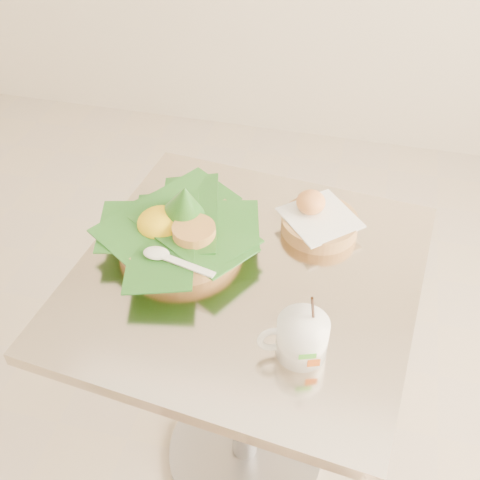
% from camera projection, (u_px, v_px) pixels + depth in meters
% --- Properties ---
extents(floor, '(3.60, 3.60, 0.00)m').
position_uv_depth(floor, '(200.00, 456.00, 1.75)').
color(floor, '#C1B09C').
rests_on(floor, ground).
extents(cafe_table, '(0.77, 0.77, 0.75)m').
position_uv_depth(cafe_table, '(246.00, 339.00, 1.40)').
color(cafe_table, gray).
rests_on(cafe_table, floor).
extents(rice_basket, '(0.34, 0.34, 0.17)m').
position_uv_depth(rice_basket, '(179.00, 227.00, 1.29)').
color(rice_basket, '#AA7849').
rests_on(rice_basket, cafe_table).
extents(bread_basket, '(0.21, 0.21, 0.09)m').
position_uv_depth(bread_basket, '(318.00, 220.00, 1.34)').
color(bread_basket, '#AA7849').
rests_on(bread_basket, cafe_table).
extents(coffee_mug, '(0.13, 0.10, 0.16)m').
position_uv_depth(coffee_mug, '(301.00, 337.00, 1.07)').
color(coffee_mug, white).
rests_on(coffee_mug, cafe_table).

